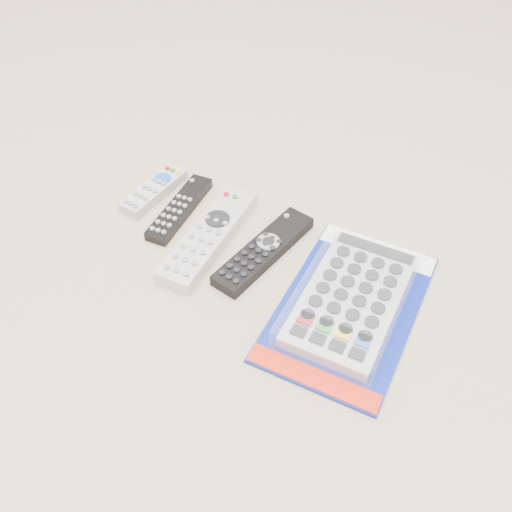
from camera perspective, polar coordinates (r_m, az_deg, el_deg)
The scene contains 5 objects.
remote_small_grey at distance 0.99m, azimuth -10.18°, elevation 6.51°, with size 0.05×0.14×0.02m.
remote_slim_black at distance 0.95m, azimuth -7.65°, elevation 4.71°, with size 0.06×0.17×0.02m.
remote_silver_dvd at distance 0.89m, azimuth -4.72°, elevation 2.04°, with size 0.08×0.23×0.03m.
remote_large_black at distance 0.87m, azimuth 0.76°, elevation 0.55°, with size 0.07×0.20×0.02m.
jumbo_remote_packaged at distance 0.81m, azimuth 9.51°, elevation -4.15°, with size 0.20×0.31×0.04m.
Camera 1 is at (0.32, -0.54, 0.62)m, focal length 40.00 mm.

